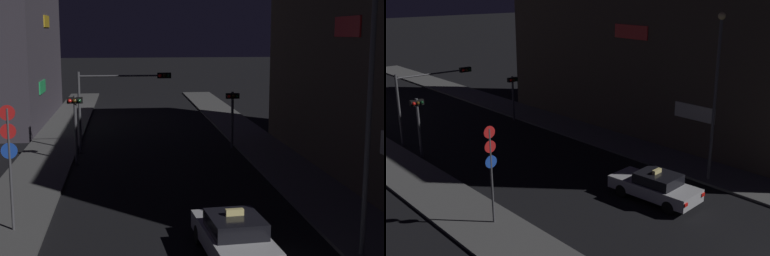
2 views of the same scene
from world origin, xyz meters
TOP-DOWN VIEW (x-y plane):
  - sidewalk_left at (-6.30, 27.15)m, footprint 3.10×58.30m
  - sidewalk_right at (6.30, 27.15)m, footprint 3.10×58.30m
  - taxi at (1.34, 8.47)m, footprint 2.13×4.57m
  - traffic_light_overhead at (-2.29, 24.69)m, footprint 5.37×0.42m
  - traffic_light_left_kerb at (-4.50, 21.84)m, footprint 0.80×0.42m
  - traffic_light_right_kerb at (4.50, 25.02)m, footprint 0.80×0.42m
  - sign_pole_left at (-5.86, 11.58)m, footprint 0.56×0.10m
  - street_lamp_near_block at (5.32, 8.04)m, footprint 0.38×0.38m

SIDE VIEW (x-z plane):
  - sidewalk_left at x=-6.30m, z-range 0.00..0.13m
  - sidewalk_right at x=6.30m, z-range 0.00..0.13m
  - taxi at x=1.34m, z-range -0.07..1.55m
  - traffic_light_right_kerb at x=4.50m, z-range 0.77..4.21m
  - traffic_light_left_kerb at x=-4.50m, z-range 0.80..4.49m
  - sign_pole_left at x=-5.86m, z-range 0.58..4.97m
  - traffic_light_overhead at x=-2.29m, z-range 1.15..5.88m
  - street_lamp_near_block at x=5.32m, z-range 0.83..9.55m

